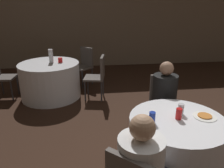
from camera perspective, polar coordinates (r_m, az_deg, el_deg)
The scene contains 14 objects.
wall_back at distance 7.07m, azimuth 2.68°, elevation 16.12°, with size 16.00×0.06×2.80m.
table_near at distance 2.67m, azimuth 16.01°, elevation -15.82°, with size 1.04×1.04×0.75m.
table_far at distance 4.84m, azimuth -15.80°, elevation 0.95°, with size 1.24×1.24×0.75m.
chair_near_north at distance 3.38m, azimuth 13.08°, elevation -4.04°, with size 0.47×0.47×0.91m.
chair_far_east at distance 4.54m, azimuth -3.58°, elevation 2.80°, with size 0.47×0.47×0.91m.
chair_far_west at distance 5.13m, azimuth -27.29°, elevation 2.60°, with size 0.44×0.43×0.91m.
chair_far_northeast at distance 5.42m, azimuth -7.19°, elevation 5.59°, with size 0.57×0.57×0.91m.
person_black_shirt at distance 3.22m, azimuth 13.59°, elevation -4.44°, with size 0.39×0.51×1.17m.
pizza_plate_near at distance 2.62m, azimuth 23.05°, elevation -7.74°, with size 0.25×0.25×0.02m.
soda_can_red at distance 2.45m, azimuth 17.06°, elevation -7.47°, with size 0.07×0.07×0.12m.
soda_can_blue at distance 2.31m, azimuth 10.42°, elevation -8.56°, with size 0.07×0.07×0.12m.
soda_can_silver at distance 2.56m, azimuth 17.54°, elevation -6.26°, with size 0.07×0.07×0.12m.
bottle_far at distance 4.75m, azimuth -15.66°, elevation 7.08°, with size 0.09×0.09×0.28m.
cup_far at distance 4.73m, azimuth -13.36°, elevation 6.11°, with size 0.09×0.09×0.10m.
Camera 1 is at (-1.18, -1.92, 1.92)m, focal length 35.00 mm.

